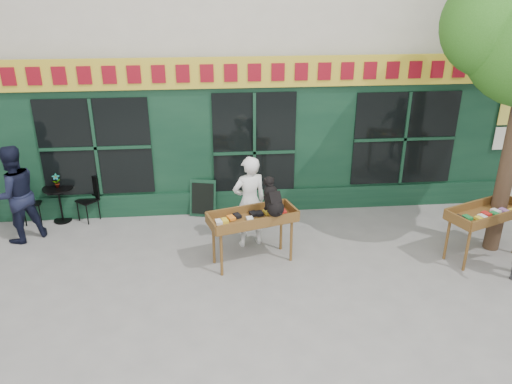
% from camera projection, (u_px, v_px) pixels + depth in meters
% --- Properties ---
extents(ground, '(80.00, 80.00, 0.00)m').
position_uv_depth(ground, '(266.00, 267.00, 8.78)').
color(ground, slate).
rests_on(ground, ground).
extents(book_cart_center, '(1.61, 1.01, 0.99)m').
position_uv_depth(book_cart_center, '(253.00, 221.00, 8.64)').
color(book_cart_center, brown).
rests_on(book_cart_center, ground).
extents(dog, '(0.49, 0.67, 0.60)m').
position_uv_depth(dog, '(273.00, 196.00, 8.44)').
color(dog, black).
rests_on(dog, book_cart_center).
extents(woman, '(0.74, 0.59, 1.77)m').
position_uv_depth(woman, '(249.00, 202.00, 9.21)').
color(woman, white).
rests_on(woman, ground).
extents(book_cart_right, '(1.62, 1.14, 0.99)m').
position_uv_depth(book_cart_right, '(487.00, 215.00, 8.82)').
color(book_cart_right, brown).
rests_on(book_cart_right, ground).
extents(bistro_table, '(0.60, 0.60, 0.76)m').
position_uv_depth(bistro_table, '(59.00, 197.00, 10.23)').
color(bistro_table, black).
rests_on(bistro_table, ground).
extents(bistro_chair_left, '(0.39, 0.39, 0.95)m').
position_uv_depth(bistro_chair_left, '(27.00, 198.00, 10.16)').
color(bistro_chair_left, black).
rests_on(bistro_chair_left, ground).
extents(bistro_chair_right, '(0.51, 0.51, 0.95)m').
position_uv_depth(bistro_chair_right, '(90.00, 194.00, 10.34)').
color(bistro_chair_right, black).
rests_on(bistro_chair_right, ground).
extents(potted_plant, '(0.18, 0.15, 0.29)m').
position_uv_depth(potted_plant, '(56.00, 181.00, 10.08)').
color(potted_plant, gray).
rests_on(potted_plant, bistro_table).
extents(man_left, '(1.17, 1.14, 1.90)m').
position_uv_depth(man_left, '(15.00, 194.00, 9.35)').
color(man_left, black).
rests_on(man_left, ground).
extents(chalkboard, '(0.59, 0.31, 0.79)m').
position_uv_depth(chalkboard, '(203.00, 198.00, 10.53)').
color(chalkboard, black).
rests_on(chalkboard, ground).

